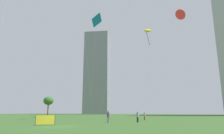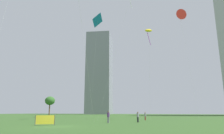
# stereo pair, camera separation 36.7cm
# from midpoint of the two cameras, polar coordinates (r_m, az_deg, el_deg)

# --- Properties ---
(ground) EXTENTS (280.00, 280.00, 0.00)m
(ground) POSITION_cam_midpoint_polar(r_m,az_deg,el_deg) (25.07, -15.52, -15.87)
(ground) COLOR #335623
(person_standing_0) EXTENTS (0.37, 0.37, 1.67)m
(person_standing_0) POSITION_cam_midpoint_polar(r_m,az_deg,el_deg) (34.32, 6.89, -13.58)
(person_standing_0) COLOR #2D2D33
(person_standing_0) RESTS_ON ground
(person_standing_1) EXTENTS (0.40, 0.40, 1.79)m
(person_standing_1) POSITION_cam_midpoint_polar(r_m,az_deg,el_deg) (32.45, -1.41, -13.61)
(person_standing_1) COLOR gray
(person_standing_1) RESTS_ON ground
(person_standing_2) EXTENTS (0.36, 0.36, 1.63)m
(person_standing_2) POSITION_cam_midpoint_polar(r_m,az_deg,el_deg) (42.70, 8.88, -13.33)
(person_standing_2) COLOR maroon
(person_standing_2) RESTS_ON ground
(kite_flying_0) EXTENTS (4.05, 3.17, 26.74)m
(kite_flying_0) POSITION_cam_midpoint_polar(r_m,az_deg,el_deg) (55.23, 18.08, 13.51)
(kite_flying_0) COLOR silver
(kite_flying_0) RESTS_ON ground
(kite_flying_1) EXTENTS (6.83, 8.41, 24.82)m
(kite_flying_1) POSITION_cam_midpoint_polar(r_m,az_deg,el_deg) (51.68, -4.55, 12.89)
(kite_flying_1) COLOR silver
(kite_flying_1) RESTS_ON ground
(kite_flying_4) EXTENTS (2.18, 4.70, 21.59)m
(kite_flying_4) POSITION_cam_midpoint_polar(r_m,az_deg,el_deg) (50.91, 9.82, 9.95)
(kite_flying_4) COLOR silver
(kite_flying_4) RESTS_ON ground
(park_tree_0) EXTENTS (3.02, 3.02, 6.34)m
(park_tree_0) POSITION_cam_midpoint_polar(r_m,az_deg,el_deg) (66.33, -17.59, -9.07)
(park_tree_0) COLOR brown
(park_tree_0) RESTS_ON ground
(distant_highrise_0) EXTENTS (23.34, 27.50, 59.79)m
(distant_highrise_0) POSITION_cam_midpoint_polar(r_m,az_deg,el_deg) (154.53, -4.02, -1.95)
(distant_highrise_0) COLOR gray
(distant_highrise_0) RESTS_ON ground
(event_banner) EXTENTS (1.80, 1.60, 1.30)m
(event_banner) POSITION_cam_midpoint_polar(r_m,az_deg,el_deg) (27.40, -18.61, -13.91)
(event_banner) COLOR #4C4C4C
(event_banner) RESTS_ON ground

